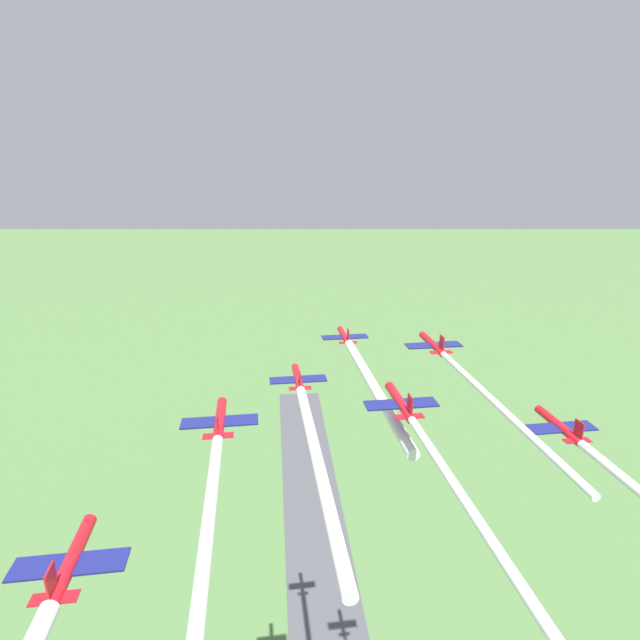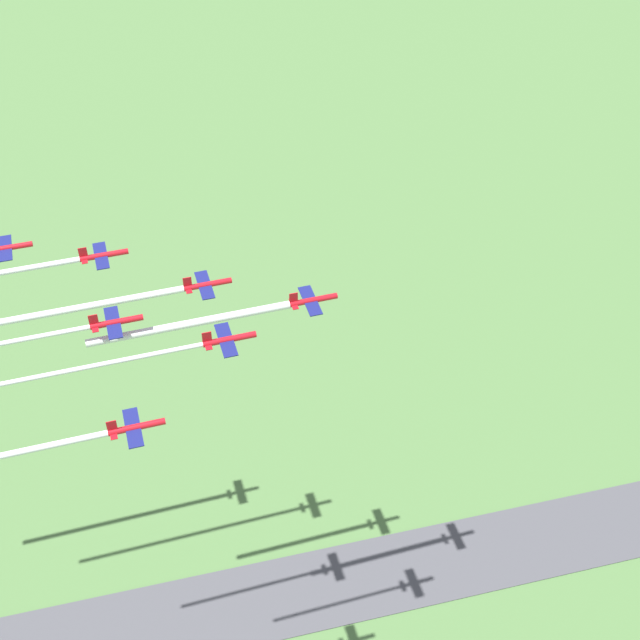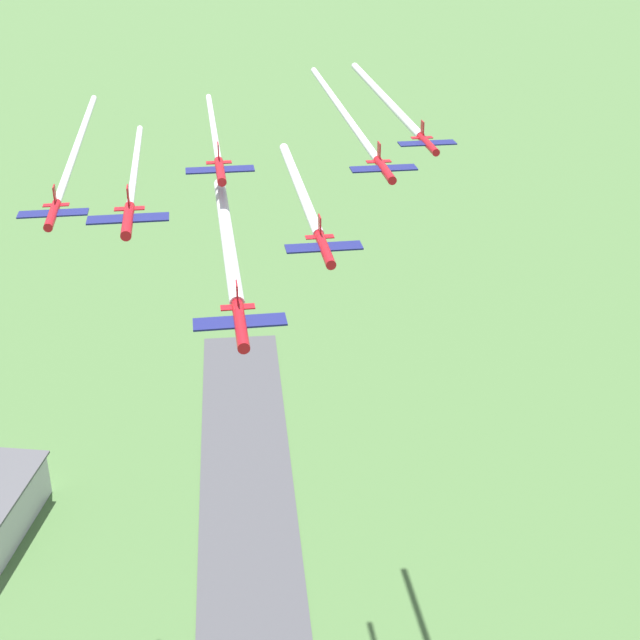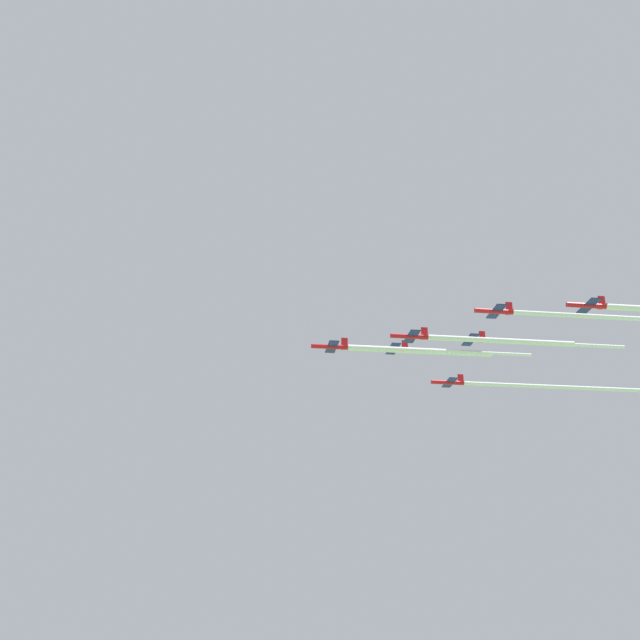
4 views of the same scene
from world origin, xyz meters
name	(u,v)px [view 3 (image 3 of 4)]	position (x,y,z in m)	size (l,w,h in m)	color
jet_0	(240,323)	(-50.29, 7.80, 85.79)	(7.76, 8.00, 2.69)	red
jet_1	(324,248)	(-55.11, -9.53, 85.49)	(7.76, 8.00, 2.69)	red
jet_2	(128,219)	(-37.48, -4.83, 89.39)	(7.76, 8.00, 2.69)	red
jet_3	(384,169)	(-59.94, -26.86, 88.24)	(7.76, 8.00, 2.69)	red
jet_4	(220,170)	(-42.31, -22.17, 88.92)	(7.76, 8.00, 2.69)	red
jet_5	(53,214)	(-24.68, -17.47, 84.85)	(7.76, 8.00, 2.69)	red
jet_6	(428,143)	(-64.76, -44.20, 86.53)	(7.76, 8.00, 2.69)	red
smoke_trail_0	(227,234)	(-45.20, -11.31, 85.75)	(9.54, 31.45, 1.30)	white
smoke_trail_1	(299,185)	(-50.06, -28.48, 85.45)	(9.31, 31.09, 1.14)	white
smoke_trail_2	(136,162)	(-32.76, -22.57, 89.35)	(8.24, 28.56, 0.71)	white
smoke_trail_3	(340,107)	(-52.19, -55.93, 88.20)	(14.51, 51.28, 0.94)	white
smoke_trail_4	(213,125)	(-37.19, -41.37, 88.88)	(9.07, 31.50, 0.76)	white
smoke_trail_5	(79,141)	(-16.96, -46.42, 84.81)	(14.42, 51.03, 0.92)	white
smoke_trail_6	(383,96)	(-57.53, -71.34, 86.49)	(13.71, 47.48, 1.19)	white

